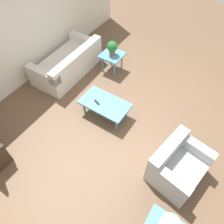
{
  "coord_description": "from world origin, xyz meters",
  "views": [
    {
      "loc": [
        -1.14,
        2.63,
        3.89
      ],
      "look_at": [
        0.34,
        0.36,
        0.55
      ],
      "focal_mm": 35.0,
      "sensor_mm": 36.0,
      "label": 1
    }
  ],
  "objects": [
    {
      "name": "armchair",
      "position": [
        -1.18,
        0.59,
        0.3
      ],
      "size": [
        0.93,
        1.08,
        0.74
      ],
      "rotation": [
        0.0,
        0.0,
        -1.74
      ],
      "color": "#A8ADB2",
      "rests_on": "ground_plane"
    },
    {
      "name": "wall_right",
      "position": [
        3.06,
        0.0,
        1.35
      ],
      "size": [
        0.12,
        7.2,
        2.7
      ],
      "color": "silver",
      "rests_on": "ground_plane"
    },
    {
      "name": "remote_control",
      "position": [
        0.83,
        0.21,
        0.39
      ],
      "size": [
        0.16,
        0.09,
        0.02
      ],
      "color": "black",
      "rests_on": "coffee_table"
    },
    {
      "name": "side_table_plant",
      "position": [
        1.4,
        -1.27,
        0.42
      ],
      "size": [
        0.55,
        0.55,
        0.49
      ],
      "color": "teal",
      "rests_on": "ground_plane"
    },
    {
      "name": "ground_plane",
      "position": [
        0.0,
        0.0,
        0.0
      ],
      "size": [
        14.0,
        14.0,
        0.0
      ],
      "primitive_type": "plane",
      "color": "brown"
    },
    {
      "name": "potted_plant",
      "position": [
        1.4,
        -1.27,
        0.71
      ],
      "size": [
        0.26,
        0.26,
        0.37
      ],
      "color": "brown",
      "rests_on": "side_table_plant"
    },
    {
      "name": "sofa",
      "position": [
        2.31,
        -0.56,
        0.28
      ],
      "size": [
        0.98,
        1.88,
        0.72
      ],
      "rotation": [
        0.0,
        0.0,
        1.59
      ],
      "color": "silver",
      "rests_on": "ground_plane"
    },
    {
      "name": "coffee_table",
      "position": [
        0.69,
        0.12,
        0.34
      ],
      "size": [
        1.06,
        0.6,
        0.38
      ],
      "color": "teal",
      "rests_on": "ground_plane"
    }
  ]
}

